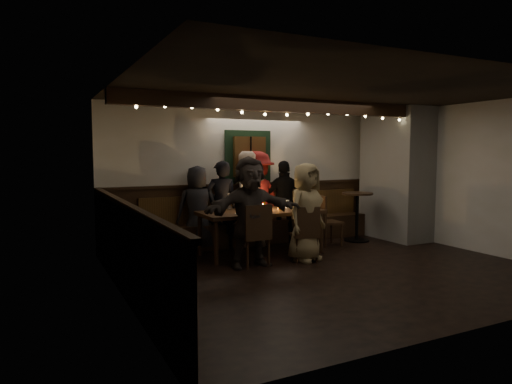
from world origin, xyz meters
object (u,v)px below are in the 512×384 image
person_c (245,199)px  person_a (198,208)px  chair_near_left (256,232)px  person_d (257,198)px  dining_table (261,214)px  high_top (357,210)px  person_b (221,205)px  chair_near_right (306,231)px  person_e (285,202)px  person_f (250,212)px  chair_end (325,218)px  person_g (306,212)px

person_c → person_a: bearing=-5.1°
chair_near_left → person_d: bearing=62.9°
dining_table → high_top: size_ratio=2.20×
dining_table → person_b: size_ratio=1.32×
person_d → chair_near_right: bearing=69.3°
chair_near_left → person_c: (0.47, 1.40, 0.34)m
person_e → person_c: bearing=16.0°
person_d → high_top: bearing=139.8°
person_a → person_f: person_f is taller
chair_near_left → chair_end: 2.00m
person_a → person_e: (1.72, -0.09, 0.04)m
person_c → person_f: size_ratio=1.04×
chair_end → person_d: 1.31m
person_b → person_f: 1.36m
person_d → person_e: size_ratio=1.11×
person_e → dining_table: bearing=53.5°
person_a → person_b: (0.42, -0.09, 0.04)m
person_g → person_b: bearing=100.2°
person_d → person_g: bearing=71.0°
person_c → chair_near_left: bearing=73.4°
dining_table → high_top: high_top is taller
dining_table → person_f: size_ratio=1.25×
chair_near_right → person_f: person_f is taller
person_b → person_g: person_b is taller
chair_end → person_b: person_b is taller
chair_end → person_d: size_ratio=0.54×
chair_near_right → person_g: person_g is taller
person_a → person_g: (1.29, -1.51, 0.03)m
chair_near_right → person_c: 1.56m
person_d → person_e: person_d is taller
chair_near_left → person_d: (0.76, 1.49, 0.34)m
chair_near_right → person_f: bearing=172.5°
chair_near_right → person_b: (-0.83, 1.48, 0.29)m
dining_table → person_d: (0.29, 0.75, 0.19)m
chair_end → chair_near_right: bearing=-138.1°
person_b → person_c: person_c is taller
chair_end → person_f: bearing=-158.3°
person_c → person_d: same height
chair_near_right → person_b: bearing=119.2°
chair_end → person_b: bearing=161.4°
person_e → person_f: 1.95m
dining_table → person_d: 0.83m
high_top → person_a: bearing=169.2°
chair_near_left → chair_near_right: bearing=-4.3°
person_b → person_e: size_ratio=1.01×
chair_near_right → high_top: high_top is taller
chair_end → person_f: 2.06m
chair_near_left → person_f: 0.32m
chair_near_left → person_c: size_ratio=0.55×
chair_near_right → person_d: bearing=93.2°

